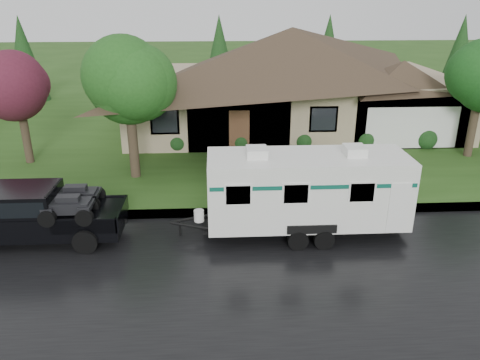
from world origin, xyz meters
The scene contains 10 objects.
ground centered at (0.00, 0.00, 0.00)m, with size 140.00×140.00×0.00m, color #264A17.
road centered at (0.00, -2.00, 0.01)m, with size 140.00×8.00×0.01m, color black.
curb centered at (0.00, 2.25, 0.07)m, with size 140.00×0.50×0.15m, color gray.
lawn centered at (0.00, 15.00, 0.07)m, with size 140.00×26.00×0.15m, color #264A17.
house_main centered at (2.29, 13.84, 3.59)m, with size 19.44×10.80×6.90m.
tree_left_green centered at (-5.87, 5.91, 4.25)m, with size 3.58×3.58×5.92m.
tree_red centered at (-11.08, 8.02, 3.57)m, with size 2.98×2.98×4.94m.
shrub_row centered at (2.00, 9.30, 0.65)m, with size 13.60×1.00×1.00m.
pickup_truck centered at (-8.29, 0.68, 0.98)m, with size 5.46×2.07×1.82m.
travel_trailer centered at (0.51, 0.68, 1.60)m, with size 6.73×2.37×3.02m.
Camera 1 is at (-2.39, -13.10, 7.45)m, focal length 35.00 mm.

